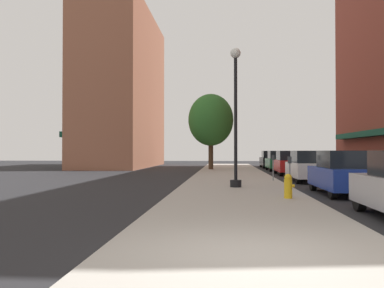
% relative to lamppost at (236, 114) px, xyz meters
% --- Properties ---
extents(ground_plane, '(90.00, 90.00, 0.00)m').
position_rel_lamppost_xyz_m(ground_plane, '(3.98, 6.35, -3.20)').
color(ground_plane, '#232326').
extents(sidewalk_slab, '(4.80, 50.00, 0.12)m').
position_rel_lamppost_xyz_m(sidewalk_slab, '(-0.02, 7.35, -3.14)').
color(sidewalk_slab, '#A8A399').
rests_on(sidewalk_slab, ground).
extents(building_far_background, '(6.80, 18.00, 15.91)m').
position_rel_lamppost_xyz_m(building_far_background, '(-11.03, 25.35, 4.73)').
color(building_far_background, '#9E6047').
rests_on(building_far_background, ground).
extents(lamppost, '(0.48, 0.48, 5.90)m').
position_rel_lamppost_xyz_m(lamppost, '(0.00, 0.00, 0.00)').
color(lamppost, black).
rests_on(lamppost, sidewalk_slab).
extents(fire_hydrant, '(0.33, 0.26, 0.79)m').
position_rel_lamppost_xyz_m(fire_hydrant, '(1.57, -4.12, -2.68)').
color(fire_hydrant, gold).
rests_on(fire_hydrant, sidewalk_slab).
extents(parking_meter_near, '(0.14, 0.09, 1.31)m').
position_rel_lamppost_xyz_m(parking_meter_near, '(2.03, 4.09, -2.25)').
color(parking_meter_near, slate).
rests_on(parking_meter_near, sidewalk_slab).
extents(parking_meter_far, '(0.14, 0.09, 1.31)m').
position_rel_lamppost_xyz_m(parking_meter_far, '(2.03, -1.44, -2.25)').
color(parking_meter_far, slate).
rests_on(parking_meter_far, sidewalk_slab).
extents(tree_near, '(3.79, 3.79, 6.33)m').
position_rel_lamppost_xyz_m(tree_near, '(-1.62, 17.50, 1.04)').
color(tree_near, '#422D1E').
rests_on(tree_near, sidewalk_slab).
extents(car_blue, '(1.80, 4.30, 1.66)m').
position_rel_lamppost_xyz_m(car_blue, '(3.98, -1.67, -2.39)').
color(car_blue, black).
rests_on(car_blue, ground).
extents(car_white, '(1.80, 4.30, 1.66)m').
position_rel_lamppost_xyz_m(car_white, '(3.98, 5.00, -2.39)').
color(car_white, black).
rests_on(car_white, ground).
extents(car_red, '(1.80, 4.30, 1.66)m').
position_rel_lamppost_xyz_m(car_red, '(3.98, 11.56, -2.39)').
color(car_red, black).
rests_on(car_red, ground).
extents(car_green, '(1.80, 4.30, 1.66)m').
position_rel_lamppost_xyz_m(car_green, '(3.98, 17.48, -2.39)').
color(car_green, black).
rests_on(car_green, ground).
extents(car_black, '(1.80, 4.30, 1.66)m').
position_rel_lamppost_xyz_m(car_black, '(3.98, 23.39, -2.39)').
color(car_black, black).
rests_on(car_black, ground).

